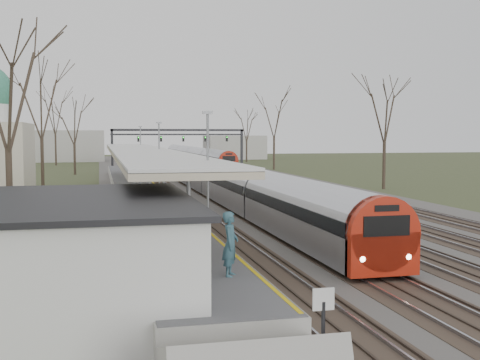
% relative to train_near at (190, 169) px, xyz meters
% --- Properties ---
extents(track_bed, '(24.00, 160.00, 0.22)m').
position_rel_train_near_xyz_m(track_bed, '(2.76, 1.21, -1.42)').
color(track_bed, '#474442').
rests_on(track_bed, ground).
extents(platform, '(3.50, 69.00, 1.00)m').
position_rel_train_near_xyz_m(platform, '(-6.55, -16.29, -0.98)').
color(platform, '#9E9B93').
rests_on(platform, ground).
extents(canopy, '(4.10, 50.00, 3.11)m').
position_rel_train_near_xyz_m(canopy, '(-6.55, -20.81, 2.45)').
color(canopy, slate).
rests_on(canopy, platform).
extents(station_building, '(6.00, 9.00, 3.20)m').
position_rel_train_near_xyz_m(station_building, '(-10.00, -45.79, 0.12)').
color(station_building, silver).
rests_on(station_building, ground).
extents(signal_gantry, '(21.00, 0.59, 6.08)m').
position_rel_train_near_xyz_m(signal_gantry, '(2.79, 31.19, 3.43)').
color(signal_gantry, black).
rests_on(signal_gantry, ground).
extents(tree_west_near, '(5.00, 5.00, 10.30)m').
position_rel_train_near_xyz_m(tree_west_near, '(-13.50, -33.79, 5.81)').
color(tree_west_near, '#2D231C').
rests_on(tree_west_near, ground).
extents(tree_west_far, '(5.50, 5.50, 11.33)m').
position_rel_train_near_xyz_m(tree_west_far, '(-14.50, -5.79, 6.54)').
color(tree_west_far, '#2D231C').
rests_on(tree_west_far, ground).
extents(tree_east_far, '(5.00, 5.00, 10.30)m').
position_rel_train_near_xyz_m(tree_east_far, '(16.50, -11.79, 5.81)').
color(tree_east_far, '#2D231C').
rests_on(tree_east_far, ground).
extents(train_near, '(2.62, 90.21, 3.05)m').
position_rel_train_near_xyz_m(train_near, '(0.00, 0.00, 0.00)').
color(train_near, '#A4A7AE').
rests_on(train_near, ground).
extents(train_far, '(2.62, 60.21, 3.05)m').
position_rel_train_near_xyz_m(train_far, '(7.00, 42.99, 0.00)').
color(train_far, '#A4A7AE').
rests_on(train_far, ground).
extents(passenger, '(0.69, 0.82, 1.91)m').
position_rel_train_near_xyz_m(passenger, '(-5.74, -46.52, 0.47)').
color(passenger, '#345965').
rests_on(passenger, platform).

